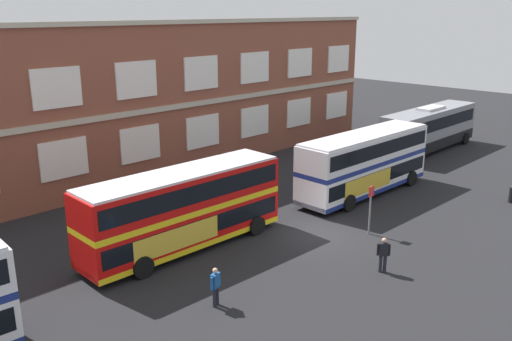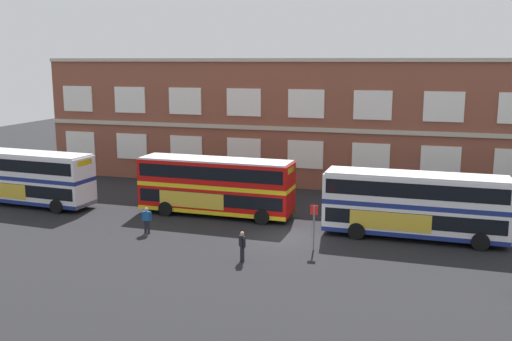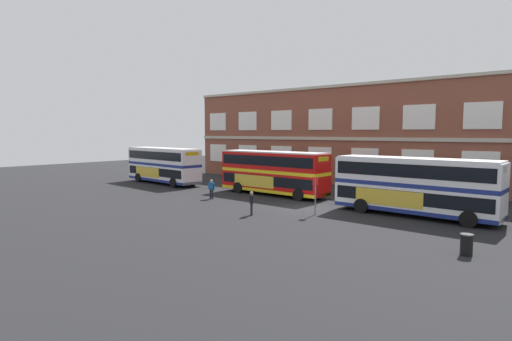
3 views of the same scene
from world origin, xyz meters
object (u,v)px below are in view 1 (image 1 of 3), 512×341
Objects in this scene: double_decker_middle at (183,208)px; second_passenger at (383,253)px; waiting_passenger at (216,285)px; bus_stand_flag at (370,205)px; touring_coach at (429,129)px; double_decker_far at (364,162)px.

double_decker_middle reaches higher than second_passenger.
waiting_passenger is at bearing 156.70° from second_passenger.
second_passenger is 4.56m from bus_stand_flag.
bus_stand_flag reaches higher than second_passenger.
touring_coach is at bearing 19.37° from bus_stand_flag.
double_decker_middle is at bearing 63.94° from waiting_passenger.
waiting_passenger and second_passenger have the same top height.
bus_stand_flag is at bearing -143.15° from double_decker_far.
double_decker_far is at bearing -169.13° from touring_coach.
bus_stand_flag is (10.81, -0.22, 0.70)m from waiting_passenger.
double_decker_far is at bearing 38.66° from second_passenger.
waiting_passenger is 10.83m from bus_stand_flag.
double_decker_middle reaches higher than touring_coach.
double_decker_middle is 6.50× the size of waiting_passenger.
bus_stand_flag is at bearing 41.39° from second_passenger.
double_decker_far reaches higher than touring_coach.
double_decker_middle is at bearing 173.53° from double_decker_far.
waiting_passenger is (-29.83, -6.46, -0.98)m from touring_coach.
touring_coach is at bearing 23.34° from second_passenger.
double_decker_far is 6.82m from bus_stand_flag.
double_decker_far is 11.36m from second_passenger.
waiting_passenger is 8.09m from second_passenger.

